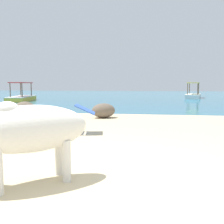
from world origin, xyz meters
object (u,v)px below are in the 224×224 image
object	(u,v)px
boat_yellow	(22,97)
deck_chair_far	(79,117)
cow	(26,130)
boat_white	(193,95)

from	to	relation	value
boat_yellow	deck_chair_far	bearing A→B (deg)	-157.15
cow	deck_chair_far	size ratio (longest dim) A/B	1.83
cow	boat_yellow	size ratio (longest dim) A/B	0.41
boat_white	cow	bearing A→B (deg)	-2.13
cow	deck_chair_far	bearing A→B (deg)	-123.44
cow	boat_yellow	world-z (taller)	boat_yellow
cow	boat_yellow	distance (m)	16.19
boat_white	boat_yellow	distance (m)	13.64
deck_chair_far	boat_yellow	xyz separation A→B (m)	(-7.32, 11.12, -0.13)
cow	boat_white	xyz separation A→B (m)	(4.78, 19.97, -0.39)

